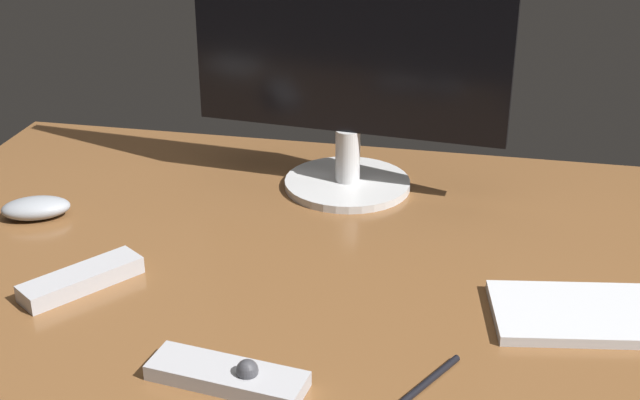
# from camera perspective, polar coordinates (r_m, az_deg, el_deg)

# --- Properties ---
(desk) EXTENTS (1.40, 0.84, 0.02)m
(desk) POSITION_cam_1_polar(r_m,az_deg,el_deg) (1.26, 1.70, -3.98)
(desk) COLOR brown
(desk) RESTS_ON ground
(monitor) EXTENTS (0.50, 0.21, 0.45)m
(monitor) POSITION_cam_1_polar(r_m,az_deg,el_deg) (1.38, 1.90, 9.79)
(monitor) COLOR silver
(monitor) RESTS_ON desk
(computer_mouse) EXTENTS (0.12, 0.09, 0.03)m
(computer_mouse) POSITION_cam_1_polar(r_m,az_deg,el_deg) (1.42, -17.84, -0.49)
(computer_mouse) COLOR #999EA5
(computer_mouse) RESTS_ON desk
(media_remote) EXTENTS (0.19, 0.08, 0.04)m
(media_remote) POSITION_cam_1_polar(r_m,az_deg,el_deg) (1.00, -5.91, -11.18)
(media_remote) COLOR #B7B7BC
(media_remote) RESTS_ON desk
(tv_remote) EXTENTS (0.13, 0.16, 0.02)m
(tv_remote) POSITION_cam_1_polar(r_m,az_deg,el_deg) (1.21, -15.12, -4.95)
(tv_remote) COLOR #B7B7BC
(tv_remote) RESTS_ON desk
(pen) EXTENTS (0.07, 0.12, 0.01)m
(pen) POSITION_cam_1_polar(r_m,az_deg,el_deg) (1.00, 6.65, -11.80)
(pen) COLOR black
(pen) RESTS_ON desk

